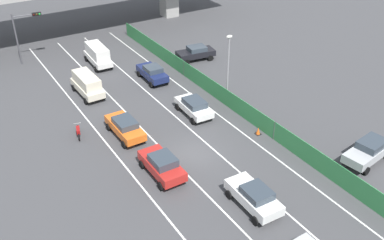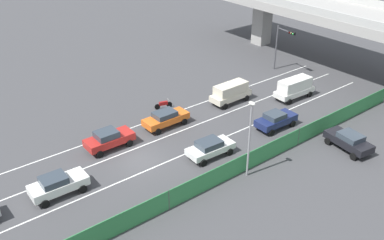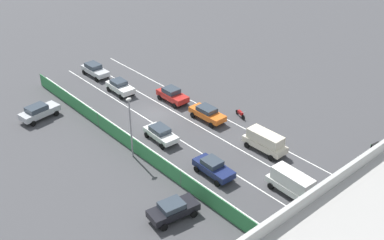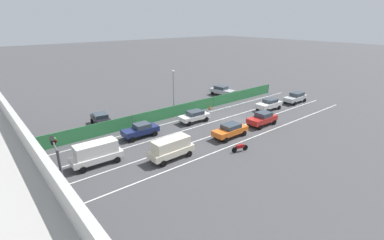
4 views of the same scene
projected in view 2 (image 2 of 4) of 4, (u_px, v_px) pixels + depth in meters
The scene contains 19 objects.
ground_plane at pixel (139, 160), 36.57m from camera, with size 300.00×300.00×0.00m, color #424244.
lane_line_left_edge at pixel (158, 119), 43.10m from camera, with size 0.14×46.85×0.01m, color silver.
lane_line_mid_left at pixel (178, 132), 40.72m from camera, with size 0.14×46.85×0.01m, color silver.
lane_line_mid_right at pixel (201, 147), 38.34m from camera, with size 0.14×46.85×0.01m, color silver.
lane_line_right_edge at pixel (227, 164), 35.96m from camera, with size 0.14×46.85×0.01m, color silver.
elevated_overpass at pixel (360, 22), 50.26m from camera, with size 47.78×8.94×8.36m.
green_fence at pixel (241, 165), 34.47m from camera, with size 0.10×42.95×1.66m.
car_hatchback_white at pixel (58, 184), 32.03m from camera, with size 2.12×4.33×1.67m.
car_sedan_navy at pixel (276, 119), 41.05m from camera, with size 2.06×4.35×1.63m.
car_taxi_orange at pixel (166, 118), 41.29m from camera, with size 1.98×4.59×1.61m.
car_van_cream at pixel (231, 92), 45.84m from camera, with size 2.03×4.73×2.14m.
car_van_white at pixel (295, 87), 46.75m from camera, with size 2.13×4.85×2.25m.
car_sedan_white at pixel (210, 147), 36.66m from camera, with size 2.15×4.30×1.56m.
car_sedan_red at pixel (109, 139), 37.82m from camera, with size 2.05×4.35×1.74m.
motorcycle at pixel (163, 104), 44.91m from camera, with size 0.76×1.90×0.93m.
parked_sedan_dark at pixel (349, 140), 37.63m from camera, with size 4.48×2.50×1.61m.
traffic_light at pixel (282, 41), 52.29m from camera, with size 3.06×0.71×5.68m.
street_lamp at pixel (250, 132), 32.69m from camera, with size 0.60×0.36×6.59m.
traffic_cone at pixel (178, 195), 31.93m from camera, with size 0.47×0.47×0.65m.
Camera 2 is at (26.75, -15.40, 20.40)m, focal length 40.13 mm.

